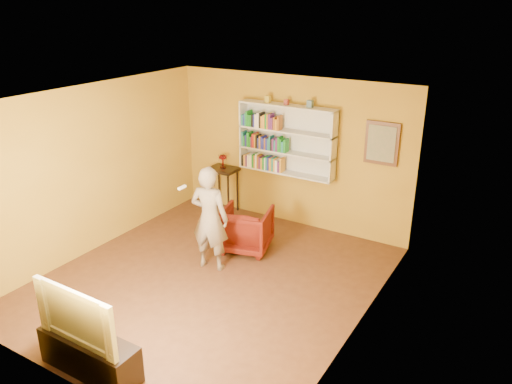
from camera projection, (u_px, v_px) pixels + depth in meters
room_shell at (208, 218)px, 7.03m from camera, size 5.30×5.80×2.88m
bookshelf at (288, 139)px, 8.74m from camera, size 1.80×0.29×1.23m
books_row_lower at (263, 162)px, 9.04m from camera, size 0.82×0.19×0.27m
books_row_middle at (265, 142)px, 8.89m from camera, size 0.90×0.19×0.26m
books_row_upper at (262, 121)px, 8.78m from camera, size 0.77×0.19×0.27m
ornament_left at (268, 99)px, 8.64m from camera, size 0.09×0.09×0.12m
ornament_centre at (287, 102)px, 8.46m from camera, size 0.07×0.07×0.09m
ornament_right at (310, 104)px, 8.25m from camera, size 0.09×0.09×0.12m
framed_painting at (382, 143)px, 7.93m from camera, size 0.55×0.05×0.70m
console_table at (223, 175)px, 9.56m from camera, size 0.54×0.41×0.89m
ruby_lustre at (223, 158)px, 9.43m from camera, size 0.16×0.16×0.26m
armchair at (246, 229)px, 8.20m from camera, size 0.96×0.97×0.72m
person at (210, 218)px, 7.49m from camera, size 0.66×0.49×1.64m
game_remote at (182, 187)px, 7.20m from camera, size 0.04×0.15×0.04m
tv_cabinet at (90, 354)px, 5.53m from camera, size 1.25×0.37×0.45m
television at (84, 312)px, 5.33m from camera, size 1.16×0.16×0.67m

